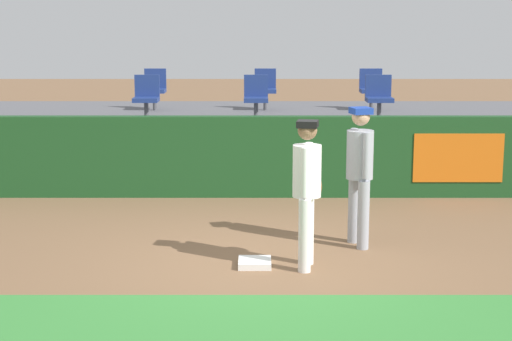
{
  "coord_description": "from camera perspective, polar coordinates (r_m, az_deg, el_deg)",
  "views": [
    {
      "loc": [
        -0.07,
        -9.64,
        3.0
      ],
      "look_at": [
        -0.09,
        0.88,
        1.0
      ],
      "focal_mm": 56.91,
      "sensor_mm": 36.0,
      "label": 1
    }
  ],
  "objects": [
    {
      "name": "first_base",
      "position": [
        9.97,
        -0.01,
        -6.51
      ],
      "size": [
        0.4,
        0.4,
        0.08
      ],
      "primitive_type": "cube",
      "color": "white",
      "rests_on": "ground_plane"
    },
    {
      "name": "player_fielder_home",
      "position": [
        9.69,
        3.71,
        -0.93
      ],
      "size": [
        0.41,
        0.54,
        1.8
      ],
      "rotation": [
        0.0,
        0.0,
        -1.75
      ],
      "color": "white",
      "rests_on": "ground_plane"
    },
    {
      "name": "seat_back_center",
      "position": [
        16.73,
        0.74,
        5.89
      ],
      "size": [
        0.44,
        0.44,
        0.84
      ],
      "color": "#4C4C51",
      "rests_on": "bleacher_platform"
    },
    {
      "name": "seat_back_left",
      "position": [
        16.86,
        -7.04,
        5.85
      ],
      "size": [
        0.45,
        0.44,
        0.84
      ],
      "color": "#4C4C51",
      "rests_on": "bleacher_platform"
    },
    {
      "name": "field_wall",
      "position": [
        13.62,
        0.46,
        0.98
      ],
      "size": [
        18.0,
        0.26,
        1.37
      ],
      "color": "#19471E",
      "rests_on": "ground_plane"
    },
    {
      "name": "seat_front_right",
      "position": [
        15.1,
        8.72,
        5.25
      ],
      "size": [
        0.48,
        0.44,
        0.84
      ],
      "color": "#4C4C51",
      "rests_on": "bleacher_platform"
    },
    {
      "name": "bleacher_platform",
      "position": [
        16.18,
        0.34,
        2.08
      ],
      "size": [
        18.0,
        4.8,
        1.11
      ],
      "primitive_type": "cube",
      "color": "#59595E",
      "rests_on": "ground_plane"
    },
    {
      "name": "seat_front_left",
      "position": [
        15.07,
        -7.62,
        5.26
      ],
      "size": [
        0.46,
        0.44,
        0.84
      ],
      "color": "#4C4C51",
      "rests_on": "bleacher_platform"
    },
    {
      "name": "ground_plane",
      "position": [
        10.1,
        0.5,
        -6.52
      ],
      "size": [
        60.0,
        60.0,
        0.0
      ],
      "primitive_type": "plane",
      "color": "brown"
    },
    {
      "name": "player_runner_visitor",
      "position": [
        10.7,
        7.38,
        0.28
      ],
      "size": [
        0.43,
        0.5,
        1.85
      ],
      "rotation": [
        0.0,
        0.0,
        -1.31
      ],
      "color": "#9EA3AD",
      "rests_on": "ground_plane"
    },
    {
      "name": "seat_front_center",
      "position": [
        14.93,
        0.08,
        5.3
      ],
      "size": [
        0.44,
        0.44,
        0.84
      ],
      "color": "#4C4C51",
      "rests_on": "bleacher_platform"
    },
    {
      "name": "seat_back_right",
      "position": [
        16.89,
        8.19,
        5.84
      ],
      "size": [
        0.46,
        0.44,
        0.84
      ],
      "color": "#4C4C51",
      "rests_on": "bleacher_platform"
    }
  ]
}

